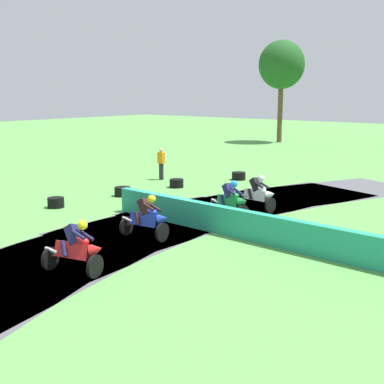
{
  "coord_description": "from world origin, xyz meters",
  "views": [
    {
      "loc": [
        11.49,
        -12.87,
        4.5
      ],
      "look_at": [
        0.1,
        1.1,
        0.9
      ],
      "focal_mm": 47.2,
      "sensor_mm": 36.0,
      "label": 1
    }
  ],
  "objects_px": {
    "motorcycle_lead_white": "(258,194)",
    "tire_stack_far": "(56,203)",
    "motorcycle_chase_green": "(231,200)",
    "tire_stack_mid_b": "(122,192)",
    "track_marshal": "(161,164)",
    "motorcycle_trailing_blue": "(147,218)",
    "tire_stack_mid_a": "(177,183)",
    "motorcycle_fourth_red": "(77,248)",
    "tire_stack_near": "(239,176)"
  },
  "relations": [
    {
      "from": "motorcycle_lead_white",
      "to": "tire_stack_far",
      "type": "xyz_separation_m",
      "value": [
        -6.44,
        -4.62,
        -0.46
      ]
    },
    {
      "from": "motorcycle_lead_white",
      "to": "tire_stack_far",
      "type": "distance_m",
      "value": 7.94
    },
    {
      "from": "motorcycle_chase_green",
      "to": "tire_stack_mid_b",
      "type": "relative_size",
      "value": 2.48
    },
    {
      "from": "motorcycle_chase_green",
      "to": "track_marshal",
      "type": "bearing_deg",
      "value": 149.42
    },
    {
      "from": "motorcycle_trailing_blue",
      "to": "track_marshal",
      "type": "relative_size",
      "value": 1.03
    },
    {
      "from": "tire_stack_mid_a",
      "to": "tire_stack_far",
      "type": "bearing_deg",
      "value": -98.2
    },
    {
      "from": "motorcycle_fourth_red",
      "to": "tire_stack_near",
      "type": "distance_m",
      "value": 14.66
    },
    {
      "from": "motorcycle_chase_green",
      "to": "motorcycle_fourth_red",
      "type": "distance_m",
      "value": 7.05
    },
    {
      "from": "motorcycle_fourth_red",
      "to": "tire_stack_near",
      "type": "relative_size",
      "value": 2.39
    },
    {
      "from": "tire_stack_far",
      "to": "tire_stack_mid_b",
      "type": "bearing_deg",
      "value": 83.02
    },
    {
      "from": "motorcycle_fourth_red",
      "to": "track_marshal",
      "type": "xyz_separation_m",
      "value": [
        -7.66,
        11.45,
        0.18
      ]
    },
    {
      "from": "motorcycle_lead_white",
      "to": "motorcycle_fourth_red",
      "type": "bearing_deg",
      "value": -89.42
    },
    {
      "from": "motorcycle_trailing_blue",
      "to": "tire_stack_near",
      "type": "distance_m",
      "value": 11.26
    },
    {
      "from": "motorcycle_fourth_red",
      "to": "tire_stack_far",
      "type": "relative_size",
      "value": 2.6
    },
    {
      "from": "tire_stack_near",
      "to": "tire_stack_mid_b",
      "type": "distance_m",
      "value": 6.86
    },
    {
      "from": "tire_stack_mid_b",
      "to": "tire_stack_far",
      "type": "distance_m",
      "value": 3.22
    },
    {
      "from": "tire_stack_far",
      "to": "motorcycle_fourth_red",
      "type": "bearing_deg",
      "value": -32.01
    },
    {
      "from": "motorcycle_trailing_blue",
      "to": "tire_stack_mid_a",
      "type": "distance_m",
      "value": 8.52
    },
    {
      "from": "motorcycle_trailing_blue",
      "to": "tire_stack_mid_a",
      "type": "xyz_separation_m",
      "value": [
        -4.86,
        6.98,
        -0.45
      ]
    },
    {
      "from": "motorcycle_fourth_red",
      "to": "tire_stack_mid_a",
      "type": "bearing_deg",
      "value": 118.62
    },
    {
      "from": "motorcycle_lead_white",
      "to": "track_marshal",
      "type": "bearing_deg",
      "value": 160.04
    },
    {
      "from": "motorcycle_chase_green",
      "to": "track_marshal",
      "type": "xyz_separation_m",
      "value": [
        -7.46,
        4.41,
        0.16
      ]
    },
    {
      "from": "motorcycle_fourth_red",
      "to": "tire_stack_mid_b",
      "type": "height_order",
      "value": "motorcycle_fourth_red"
    },
    {
      "from": "motorcycle_chase_green",
      "to": "tire_stack_mid_a",
      "type": "bearing_deg",
      "value": 148.94
    },
    {
      "from": "tire_stack_mid_a",
      "to": "track_marshal",
      "type": "distance_m",
      "value": 2.41
    },
    {
      "from": "tire_stack_near",
      "to": "track_marshal",
      "type": "xyz_separation_m",
      "value": [
        -3.15,
        -2.49,
        0.62
      ]
    },
    {
      "from": "motorcycle_lead_white",
      "to": "motorcycle_chase_green",
      "type": "height_order",
      "value": "motorcycle_chase_green"
    },
    {
      "from": "motorcycle_chase_green",
      "to": "tire_stack_mid_b",
      "type": "distance_m",
      "value": 5.96
    },
    {
      "from": "motorcycle_fourth_red",
      "to": "track_marshal",
      "type": "relative_size",
      "value": 1.03
    },
    {
      "from": "motorcycle_chase_green",
      "to": "tire_stack_near",
      "type": "relative_size",
      "value": 2.44
    },
    {
      "from": "motorcycle_chase_green",
      "to": "tire_stack_mid_b",
      "type": "bearing_deg",
      "value": 177.74
    },
    {
      "from": "tire_stack_near",
      "to": "tire_stack_far",
      "type": "bearing_deg",
      "value": -101.55
    },
    {
      "from": "motorcycle_trailing_blue",
      "to": "motorcycle_lead_white",
      "type": "bearing_deg",
      "value": 82.77
    },
    {
      "from": "motorcycle_lead_white",
      "to": "motorcycle_chase_green",
      "type": "bearing_deg",
      "value": -93.82
    },
    {
      "from": "tire_stack_mid_a",
      "to": "tire_stack_near",
      "type": "bearing_deg",
      "value": 72.89
    },
    {
      "from": "tire_stack_near",
      "to": "track_marshal",
      "type": "distance_m",
      "value": 4.06
    },
    {
      "from": "tire_stack_mid_a",
      "to": "track_marshal",
      "type": "xyz_separation_m",
      "value": [
        -2.03,
        1.14,
        0.62
      ]
    },
    {
      "from": "tire_stack_near",
      "to": "motorcycle_lead_white",
      "type": "bearing_deg",
      "value": -49.86
    },
    {
      "from": "tire_stack_far",
      "to": "track_marshal",
      "type": "distance_m",
      "value": 7.48
    },
    {
      "from": "motorcycle_lead_white",
      "to": "tire_stack_far",
      "type": "bearing_deg",
      "value": -144.32
    },
    {
      "from": "motorcycle_chase_green",
      "to": "tire_stack_far",
      "type": "xyz_separation_m",
      "value": [
        -6.33,
        -2.96,
        -0.46
      ]
    },
    {
      "from": "track_marshal",
      "to": "motorcycle_fourth_red",
      "type": "bearing_deg",
      "value": -56.22
    },
    {
      "from": "motorcycle_chase_green",
      "to": "tire_stack_far",
      "type": "height_order",
      "value": "motorcycle_chase_green"
    },
    {
      "from": "tire_stack_mid_a",
      "to": "motorcycle_fourth_red",
      "type": "bearing_deg",
      "value": -61.38
    },
    {
      "from": "tire_stack_mid_a",
      "to": "tire_stack_far",
      "type": "relative_size",
      "value": 1.03
    },
    {
      "from": "motorcycle_trailing_blue",
      "to": "track_marshal",
      "type": "xyz_separation_m",
      "value": [
        -6.89,
        8.12,
        0.17
      ]
    },
    {
      "from": "motorcycle_trailing_blue",
      "to": "motorcycle_fourth_red",
      "type": "bearing_deg",
      "value": -76.99
    },
    {
      "from": "tire_stack_near",
      "to": "motorcycle_fourth_red",
      "type": "bearing_deg",
      "value": -72.08
    },
    {
      "from": "motorcycle_fourth_red",
      "to": "tire_stack_mid_b",
      "type": "xyz_separation_m",
      "value": [
        -6.13,
        7.28,
        -0.43
      ]
    },
    {
      "from": "motorcycle_lead_white",
      "to": "track_marshal",
      "type": "distance_m",
      "value": 8.06
    }
  ]
}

